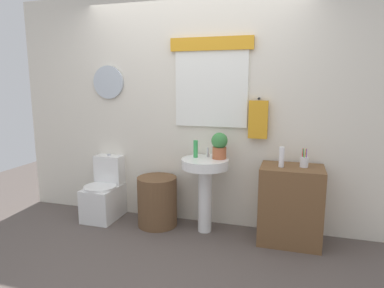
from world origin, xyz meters
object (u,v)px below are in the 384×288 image
object	(u,v)px
wooden_cabinet	(290,205)
potted_plant	(219,145)
pedestal_sink	(205,178)
soap_bottle	(196,149)
laundry_hamper	(157,201)
toilet	(105,194)
toothbrush_cup	(304,162)
lotion_bottle	(282,157)

from	to	relation	value
wooden_cabinet	potted_plant	bearing A→B (deg)	175.44
pedestal_sink	soap_bottle	size ratio (longest dim) A/B	4.35
wooden_cabinet	potted_plant	xyz separation A→B (m)	(-0.75, 0.06, 0.57)
laundry_hamper	pedestal_sink	world-z (taller)	pedestal_sink
toilet	pedestal_sink	bearing A→B (deg)	-1.60
laundry_hamper	toothbrush_cup	world-z (taller)	toothbrush_cup
lotion_bottle	toothbrush_cup	size ratio (longest dim) A/B	1.09
potted_plant	toothbrush_cup	bearing A→B (deg)	-2.67
laundry_hamper	toothbrush_cup	xyz separation A→B (m)	(1.56, 0.02, 0.56)
pedestal_sink	soap_bottle	xyz separation A→B (m)	(-0.12, 0.05, 0.30)
toilet	pedestal_sink	xyz separation A→B (m)	(1.25, -0.04, 0.32)
laundry_hamper	soap_bottle	size ratio (longest dim) A/B	3.02
laundry_hamper	toothbrush_cup	bearing A→B (deg)	0.73
pedestal_sink	soap_bottle	bearing A→B (deg)	157.38
lotion_bottle	pedestal_sink	bearing A→B (deg)	177.08
soap_bottle	toothbrush_cup	bearing A→B (deg)	-1.54
pedestal_sink	wooden_cabinet	xyz separation A→B (m)	(0.89, 0.00, -0.21)
wooden_cabinet	toothbrush_cup	world-z (taller)	toothbrush_cup
lotion_bottle	toothbrush_cup	xyz separation A→B (m)	(0.21, 0.06, -0.05)
soap_bottle	toothbrush_cup	size ratio (longest dim) A/B	1.01
pedestal_sink	potted_plant	bearing A→B (deg)	23.20
toilet	pedestal_sink	world-z (taller)	pedestal_sink
pedestal_sink	toothbrush_cup	bearing A→B (deg)	1.14
soap_bottle	lotion_bottle	size ratio (longest dim) A/B	0.93
soap_bottle	potted_plant	size ratio (longest dim) A/B	0.66
wooden_cabinet	lotion_bottle	size ratio (longest dim) A/B	3.93
potted_plant	toilet	bearing A→B (deg)	-178.98
potted_plant	lotion_bottle	bearing A→B (deg)	-8.81
pedestal_sink	toothbrush_cup	world-z (taller)	toothbrush_cup
toothbrush_cup	lotion_bottle	bearing A→B (deg)	-164.42
laundry_hamper	wooden_cabinet	size ratio (longest dim) A/B	0.71
laundry_hamper	lotion_bottle	xyz separation A→B (m)	(1.34, -0.04, 0.61)
lotion_bottle	wooden_cabinet	bearing A→B (deg)	20.43
wooden_cabinet	soap_bottle	size ratio (longest dim) A/B	4.24
soap_bottle	lotion_bottle	distance (m)	0.91
toilet	wooden_cabinet	size ratio (longest dim) A/B	0.96
wooden_cabinet	toothbrush_cup	bearing A→B (deg)	10.49
pedestal_sink	toothbrush_cup	size ratio (longest dim) A/B	4.38
toilet	toothbrush_cup	distance (m)	2.32
toilet	wooden_cabinet	bearing A→B (deg)	-0.94
toothbrush_cup	wooden_cabinet	bearing A→B (deg)	-169.51
laundry_hamper	wooden_cabinet	distance (m)	1.46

